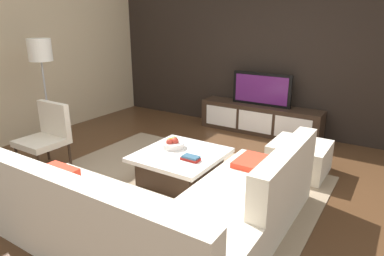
# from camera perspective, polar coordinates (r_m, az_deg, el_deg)

# --- Properties ---
(ground_plane) EXTENTS (14.00, 14.00, 0.00)m
(ground_plane) POSITION_cam_1_polar(r_m,az_deg,el_deg) (4.15, -1.53, -9.77)
(ground_plane) COLOR #4C301C
(feature_wall_back) EXTENTS (6.40, 0.12, 2.80)m
(feature_wall_back) POSITION_cam_1_polar(r_m,az_deg,el_deg) (6.12, 12.99, 12.55)
(feature_wall_back) COLOR black
(feature_wall_back) RESTS_ON ground
(side_wall_left) EXTENTS (0.12, 5.20, 2.80)m
(side_wall_left) POSITION_cam_1_polar(r_m,az_deg,el_deg) (6.21, -26.32, 11.25)
(side_wall_left) COLOR #C6B28E
(side_wall_left) RESTS_ON ground
(area_rug) EXTENTS (3.29, 2.52, 0.01)m
(area_rug) POSITION_cam_1_polar(r_m,az_deg,el_deg) (4.20, -2.68, -9.36)
(area_rug) COLOR gray
(area_rug) RESTS_ON ground
(media_console) EXTENTS (2.11, 0.44, 0.50)m
(media_console) POSITION_cam_1_polar(r_m,az_deg,el_deg) (6.05, 11.25, 1.49)
(media_console) COLOR #332319
(media_console) RESTS_ON ground
(television) EXTENTS (1.03, 0.06, 0.55)m
(television) POSITION_cam_1_polar(r_m,az_deg,el_deg) (5.93, 11.56, 6.38)
(television) COLOR black
(television) RESTS_ON media_console
(sectional_couch) EXTENTS (2.30, 2.28, 0.81)m
(sectional_couch) POSITION_cam_1_polar(r_m,az_deg,el_deg) (3.13, -3.25, -13.93)
(sectional_couch) COLOR beige
(sectional_couch) RESTS_ON ground
(coffee_table) EXTENTS (0.96, 1.00, 0.38)m
(coffee_table) POSITION_cam_1_polar(r_m,az_deg,el_deg) (4.19, -1.92, -6.45)
(coffee_table) COLOR #332319
(coffee_table) RESTS_ON ground
(accent_chair_near) EXTENTS (0.56, 0.53, 0.87)m
(accent_chair_near) POSITION_cam_1_polar(r_m,az_deg,el_deg) (4.90, -23.08, -0.66)
(accent_chair_near) COLOR #332319
(accent_chair_near) RESTS_ON ground
(floor_lamp) EXTENTS (0.33, 0.33, 1.65)m
(floor_lamp) POSITION_cam_1_polar(r_m,az_deg,el_deg) (5.49, -24.02, 10.89)
(floor_lamp) COLOR #A5A5AA
(floor_lamp) RESTS_ON ground
(ottoman) EXTENTS (0.70, 0.70, 0.40)m
(ottoman) POSITION_cam_1_polar(r_m,az_deg,el_deg) (4.66, 17.50, -4.75)
(ottoman) COLOR beige
(ottoman) RESTS_ON ground
(fruit_bowl) EXTENTS (0.28, 0.28, 0.14)m
(fruit_bowl) POSITION_cam_1_polar(r_m,az_deg,el_deg) (4.27, -3.21, -2.63)
(fruit_bowl) COLOR silver
(fruit_bowl) RESTS_ON coffee_table
(book_stack) EXTENTS (0.22, 0.11, 0.05)m
(book_stack) POSITION_cam_1_polar(r_m,az_deg,el_deg) (3.90, -0.23, -5.06)
(book_stack) COLOR maroon
(book_stack) RESTS_ON coffee_table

